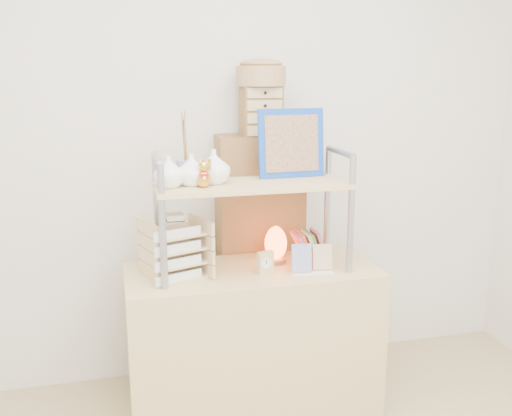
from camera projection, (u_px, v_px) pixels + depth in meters
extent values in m
cube|color=silver|center=(230.00, 142.00, 3.07)|extent=(3.40, 0.02, 2.60)
cube|color=tan|center=(253.00, 341.00, 2.81)|extent=(1.20, 0.50, 0.75)
cube|color=brown|center=(260.00, 258.00, 3.12)|extent=(0.46, 0.25, 1.35)
cylinder|color=#999DA7|center=(163.00, 228.00, 2.41)|extent=(0.03, 0.03, 0.55)
cylinder|color=#999DA7|center=(157.00, 212.00, 2.70)|extent=(0.03, 0.03, 0.55)
cylinder|color=#999DA7|center=(157.00, 158.00, 2.49)|extent=(0.03, 0.30, 0.03)
cylinder|color=#999DA7|center=(351.00, 216.00, 2.62)|extent=(0.03, 0.03, 0.55)
cylinder|color=#999DA7|center=(327.00, 202.00, 2.90)|extent=(0.03, 0.03, 0.55)
cylinder|color=#999DA7|center=(340.00, 152.00, 2.70)|extent=(0.03, 0.30, 0.03)
cube|color=tan|center=(253.00, 185.00, 2.63)|extent=(0.90, 0.34, 0.02)
imported|color=white|center=(169.00, 172.00, 2.50)|extent=(0.14, 0.14, 0.14)
imported|color=white|center=(192.00, 170.00, 2.54)|extent=(0.14, 0.14, 0.14)
imported|color=white|center=(214.00, 167.00, 2.58)|extent=(0.15, 0.15, 0.16)
cylinder|color=#254AA1|center=(184.00, 170.00, 2.65)|extent=(0.07, 0.07, 0.10)
cube|color=#1240AF|center=(291.00, 143.00, 2.73)|extent=(0.33, 0.07, 0.33)
cube|color=brown|center=(292.00, 143.00, 2.72)|extent=(0.27, 0.05, 0.27)
cube|color=#B54F61|center=(319.00, 247.00, 2.78)|extent=(0.07, 0.12, 0.17)
cube|color=#4F9349|center=(314.00, 246.00, 2.80)|extent=(0.07, 0.12, 0.17)
cube|color=tan|center=(311.00, 248.00, 2.77)|extent=(0.08, 0.13, 0.16)
cube|color=#ED5737|center=(305.00, 247.00, 2.79)|extent=(0.08, 0.14, 0.16)
cube|color=#B54F61|center=(302.00, 249.00, 2.76)|extent=(0.09, 0.14, 0.16)
cube|color=tan|center=(176.00, 274.00, 2.64)|extent=(0.31, 0.29, 0.01)
cube|color=white|center=(179.00, 278.00, 2.53)|extent=(0.21, 0.09, 0.04)
cube|color=tan|center=(176.00, 260.00, 2.63)|extent=(0.31, 0.29, 0.01)
cube|color=white|center=(178.00, 263.00, 2.51)|extent=(0.21, 0.09, 0.04)
cube|color=tan|center=(175.00, 246.00, 2.61)|extent=(0.31, 0.29, 0.01)
cube|color=white|center=(178.00, 249.00, 2.50)|extent=(0.21, 0.09, 0.04)
cube|color=tan|center=(175.00, 232.00, 2.59)|extent=(0.31, 0.29, 0.01)
cube|color=white|center=(178.00, 234.00, 2.48)|extent=(0.21, 0.09, 0.04)
cube|color=beige|center=(175.00, 217.00, 2.56)|extent=(0.07, 0.07, 0.03)
cylinder|color=brown|center=(275.00, 260.00, 2.82)|extent=(0.10, 0.10, 0.02)
ellipsoid|color=#F44A1D|center=(276.00, 242.00, 2.80)|extent=(0.12, 0.11, 0.16)
cube|color=tan|center=(265.00, 263.00, 2.65)|extent=(0.08, 0.05, 0.11)
cylinder|color=white|center=(266.00, 263.00, 2.63)|extent=(0.05, 0.02, 0.05)
cube|color=white|center=(312.00, 272.00, 2.67)|extent=(0.20, 0.07, 0.01)
cube|color=navy|center=(302.00, 258.00, 2.65)|extent=(0.10, 0.04, 0.13)
cube|color=tan|center=(322.00, 257.00, 2.68)|extent=(0.10, 0.03, 0.12)
cube|color=brown|center=(261.00, 111.00, 2.92)|extent=(0.20, 0.15, 0.25)
cube|color=tan|center=(265.00, 131.00, 2.86)|extent=(0.18, 0.01, 0.05)
cube|color=tan|center=(265.00, 118.00, 2.85)|extent=(0.18, 0.01, 0.05)
cube|color=tan|center=(265.00, 106.00, 2.84)|extent=(0.18, 0.01, 0.05)
cube|color=tan|center=(265.00, 93.00, 2.82)|extent=(0.18, 0.01, 0.05)
cylinder|color=olive|center=(261.00, 76.00, 2.88)|extent=(0.25, 0.25, 0.10)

